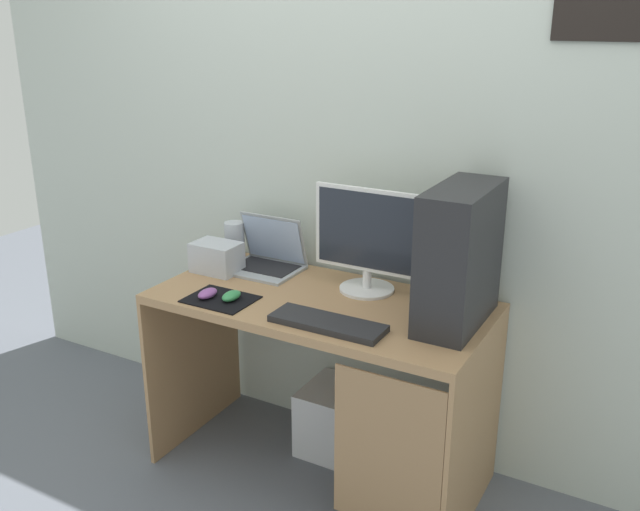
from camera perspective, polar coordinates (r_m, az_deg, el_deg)
ground_plane at (r=3.09m, az=0.00°, el=-17.03°), size 8.00×8.00×0.00m
wall_back at (r=2.86m, az=3.59°, el=8.55°), size 4.00×0.05×2.60m
desk at (r=2.76m, az=0.19°, el=-7.00°), size 1.31×0.64×0.78m
pc_tower at (r=2.47m, az=11.36°, el=-0.07°), size 0.19×0.43×0.50m
monitor at (r=2.72m, az=3.87°, el=1.17°), size 0.44×0.22×0.42m
laptop at (r=3.02m, az=-4.36°, el=-0.27°), size 0.31×0.25×0.23m
speaker at (r=3.13m, az=-6.99°, el=1.16°), size 0.09×0.09×0.18m
projector at (r=3.00m, az=-8.45°, el=-0.15°), size 0.20×0.14×0.13m
keyboard at (r=2.48m, az=0.63°, el=-5.57°), size 0.42×0.14×0.02m
mousepad at (r=2.73m, az=-8.14°, el=-3.56°), size 0.26×0.20×0.00m
mouse_left at (r=2.70m, az=-7.26°, el=-3.29°), size 0.06×0.10×0.03m
mouse_right at (r=2.74m, az=-9.18°, el=-3.08°), size 0.06×0.10×0.03m
subwoofer at (r=3.13m, az=1.53°, el=-13.28°), size 0.30×0.30×0.30m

